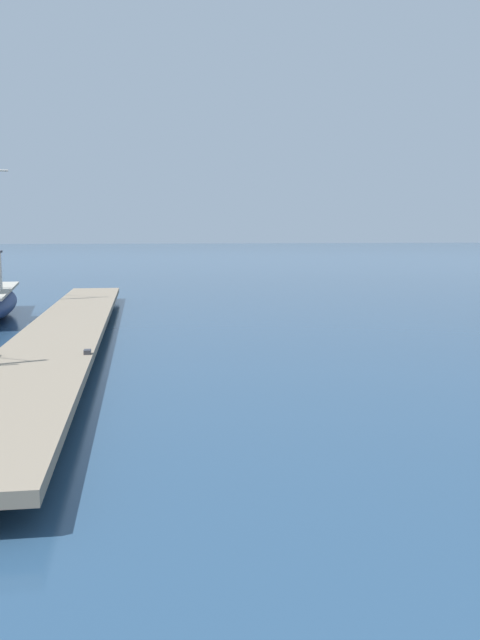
% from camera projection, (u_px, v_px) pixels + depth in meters
% --- Properties ---
extents(floating_dock, '(3.12, 22.28, 0.53)m').
position_uv_depth(floating_dock, '(68.00, 327.00, 16.33)').
color(floating_dock, gray).
rests_on(floating_dock, ground).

